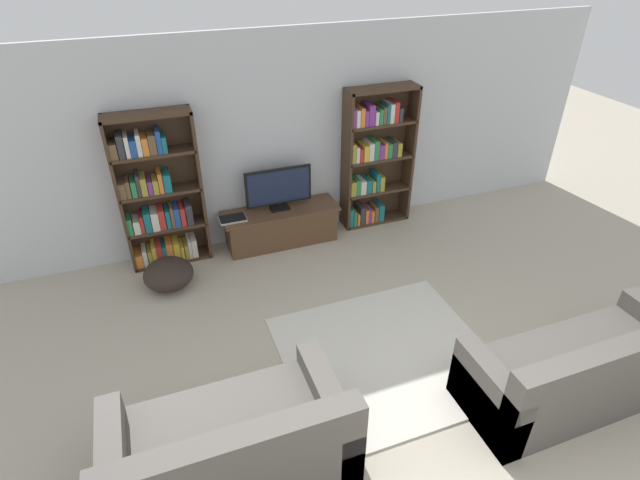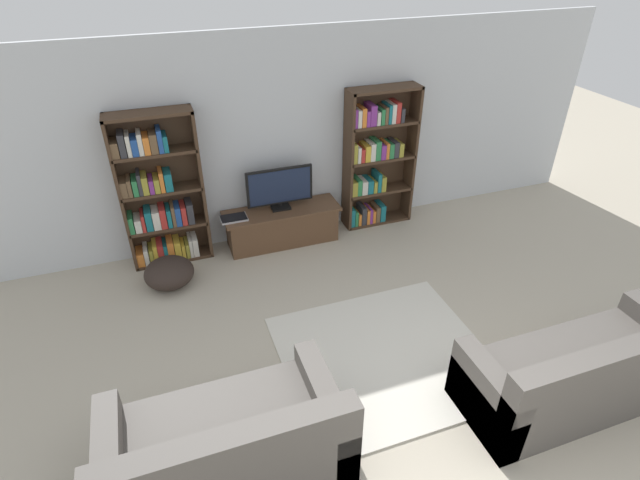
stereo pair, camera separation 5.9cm
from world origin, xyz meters
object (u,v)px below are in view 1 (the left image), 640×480
Objects in this scene: bookshelf_right at (374,159)px; television at (279,188)px; beanbag_ottoman at (168,274)px; tv_stand at (281,226)px; bookshelf_left at (158,197)px; couch_right_sofa at (580,372)px; couch_left_sectional at (231,450)px; laptop at (233,219)px.

television is (-1.33, -0.08, -0.16)m from bookshelf_right.
television is 1.67m from beanbag_ottoman.
bookshelf_right is 1.34m from television.
bookshelf_right is 1.51m from tv_stand.
bookshelf_left is at bearing 176.69° from television.
beanbag_ottoman is (-3.16, 2.88, -0.15)m from couch_right_sofa.
beanbag_ottoman is (-2.81, -0.56, -0.77)m from bookshelf_right.
tv_stand is at bearing -90.00° from television.
television is at bearing 90.00° from tv_stand.
bookshelf_left is at bearing 92.61° from couch_left_sectional.
beanbag_ottoman is (-0.20, 2.58, -0.14)m from couch_left_sectional.
television is at bearing 116.57° from couch_right_sofa.
beanbag_ottoman is at bearing 94.37° from couch_left_sectional.
bookshelf_right is 2.97m from beanbag_ottoman.
tv_stand is 3.29m from couch_left_sectional.
laptop is 0.16× the size of couch_right_sofa.
television reaches higher than couch_left_sectional.
tv_stand is at bearing -174.99° from bookshelf_right.
laptop is (-0.62, -0.07, -0.28)m from television.
couch_right_sofa is at bearing -47.93° from bookshelf_left.
couch_left_sectional is (0.14, -3.14, -0.57)m from bookshelf_left.
tv_stand is 0.74× the size of couch_right_sofa.
tv_stand is 0.85× the size of couch_left_sectional.
couch_left_sectional reaches higher than beanbag_ottoman.
bookshelf_left is 1.56m from tv_stand.
bookshelf_left is at bearing -179.96° from bookshelf_right.
television is 0.68m from laptop.
beanbag_ottoman is at bearing -163.22° from tv_stand.
tv_stand is at bearing 67.03° from couch_left_sectional.
bookshelf_left is 1.26× the size of tv_stand.
beanbag_ottoman is at bearing 137.65° from couch_right_sofa.
television is at bearing 67.25° from couch_left_sectional.
bookshelf_left is at bearing 132.07° from couch_right_sofa.
laptop reaches higher than tv_stand.
bookshelf_right is at bearing 3.62° from television.
couch_right_sofa reaches higher than tv_stand.
bookshelf_right reaches higher than couch_right_sofa.
bookshelf_left reaches higher than couch_right_sofa.
television is 2.57× the size of laptop.
tv_stand is at bearing 16.78° from beanbag_ottoman.
couch_left_sectional is at bearing -87.39° from bookshelf_left.
bookshelf_left is 1.43m from television.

